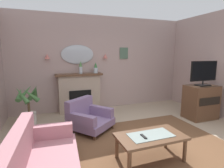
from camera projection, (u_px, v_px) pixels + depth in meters
name	position (u px, v px, depth m)	size (l,w,h in m)	color
floor	(149.00, 152.00, 3.29)	(6.47, 6.63, 0.10)	tan
wall_back	(102.00, 63.00, 5.69)	(6.47, 0.10, 2.87)	#B29993
patterned_rug	(143.00, 144.00, 3.47)	(3.20, 2.40, 0.01)	brown
fireplace	(80.00, 93.00, 5.37)	(1.36, 0.36, 1.16)	tan
mantel_vase_left	(81.00, 67.00, 5.23)	(0.10, 0.10, 0.36)	silver
mantel_vase_centre	(96.00, 68.00, 5.39)	(0.13, 0.13, 0.32)	silver
wall_mirror	(78.00, 55.00, 5.31)	(0.96, 0.06, 0.56)	#B2BCC6
wall_sconce_left	(47.00, 56.00, 4.98)	(0.14, 0.14, 0.14)	#D17066
wall_sconce_right	(105.00, 56.00, 5.56)	(0.14, 0.14, 0.14)	#D17066
framed_picture	(124.00, 53.00, 5.82)	(0.28, 0.03, 0.36)	#4C6B56
coffee_table	(151.00, 138.00, 2.90)	(1.10, 0.60, 0.45)	brown
tv_remote	(144.00, 137.00, 2.82)	(0.04, 0.16, 0.02)	black
floral_couch	(38.00, 162.00, 2.37)	(0.99, 1.77, 0.76)	#B77A84
armchair_near_fireplace	(88.00, 117.00, 4.11)	(1.14, 1.14, 0.71)	gray
tv_cabinet	(201.00, 102.00, 4.84)	(0.80, 0.57, 0.90)	brown
tv_flatscreen	(204.00, 73.00, 4.69)	(0.84, 0.24, 0.65)	black
potted_plant_tall_palm	(29.00, 104.00, 4.43)	(0.60, 0.61, 0.99)	silver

